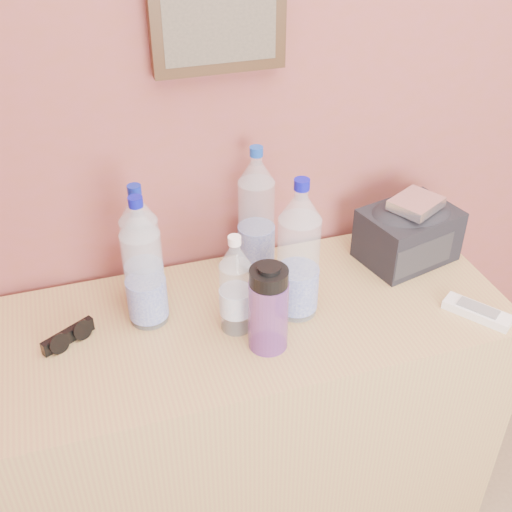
{
  "coord_description": "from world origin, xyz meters",
  "views": [
    {
      "loc": [
        -0.8,
        0.6,
        1.76
      ],
      "look_at": [
        -0.44,
        1.71,
        0.95
      ],
      "focal_mm": 45.0,
      "sensor_mm": 36.0,
      "label": 1
    }
  ],
  "objects_px": {
    "pet_large_d": "(298,257)",
    "nalgene_bottle": "(268,308)",
    "sunglasses": "(68,336)",
    "toiletry_bag": "(408,232)",
    "pet_small": "(236,289)",
    "foil_packet": "(416,203)",
    "pet_large_b": "(142,254)",
    "pet_large_a": "(144,269)",
    "ac_remote": "(477,312)",
    "dresser": "(254,422)",
    "pet_large_c": "(256,216)"
  },
  "relations": [
    {
      "from": "pet_large_a",
      "to": "foil_packet",
      "type": "relative_size",
      "value": 2.73
    },
    {
      "from": "pet_large_d",
      "to": "ac_remote",
      "type": "height_order",
      "value": "pet_large_d"
    },
    {
      "from": "pet_large_b",
      "to": "ac_remote",
      "type": "height_order",
      "value": "pet_large_b"
    },
    {
      "from": "nalgene_bottle",
      "to": "ac_remote",
      "type": "relative_size",
      "value": 1.36
    },
    {
      "from": "sunglasses",
      "to": "pet_large_b",
      "type": "bearing_deg",
      "value": -5.56
    },
    {
      "from": "pet_large_c",
      "to": "nalgene_bottle",
      "type": "bearing_deg",
      "value": -102.91
    },
    {
      "from": "pet_large_b",
      "to": "pet_small",
      "type": "relative_size",
      "value": 1.29
    },
    {
      "from": "pet_large_d",
      "to": "nalgene_bottle",
      "type": "relative_size",
      "value": 1.64
    },
    {
      "from": "pet_large_a",
      "to": "foil_packet",
      "type": "distance_m",
      "value": 0.7
    },
    {
      "from": "pet_large_c",
      "to": "foil_packet",
      "type": "bearing_deg",
      "value": -14.94
    },
    {
      "from": "pet_small",
      "to": "ac_remote",
      "type": "height_order",
      "value": "pet_small"
    },
    {
      "from": "pet_small",
      "to": "pet_large_d",
      "type": "bearing_deg",
      "value": 5.24
    },
    {
      "from": "pet_large_d",
      "to": "foil_packet",
      "type": "distance_m",
      "value": 0.37
    },
    {
      "from": "pet_large_b",
      "to": "sunglasses",
      "type": "xyz_separation_m",
      "value": [
        -0.2,
        -0.09,
        -0.13
      ]
    },
    {
      "from": "sunglasses",
      "to": "ac_remote",
      "type": "height_order",
      "value": "sunglasses"
    },
    {
      "from": "pet_large_d",
      "to": "toiletry_bag",
      "type": "bearing_deg",
      "value": 18.69
    },
    {
      "from": "pet_large_a",
      "to": "pet_small",
      "type": "distance_m",
      "value": 0.21
    },
    {
      "from": "dresser",
      "to": "foil_packet",
      "type": "bearing_deg",
      "value": 11.41
    },
    {
      "from": "pet_large_c",
      "to": "ac_remote",
      "type": "height_order",
      "value": "pet_large_c"
    },
    {
      "from": "pet_large_a",
      "to": "dresser",
      "type": "bearing_deg",
      "value": -14.36
    },
    {
      "from": "pet_small",
      "to": "foil_packet",
      "type": "xyz_separation_m",
      "value": [
        0.51,
        0.12,
        0.06
      ]
    },
    {
      "from": "pet_large_b",
      "to": "foil_packet",
      "type": "relative_size",
      "value": 2.68
    },
    {
      "from": "pet_small",
      "to": "ac_remote",
      "type": "bearing_deg",
      "value": -13.68
    },
    {
      "from": "dresser",
      "to": "pet_large_d",
      "type": "distance_m",
      "value": 0.55
    },
    {
      "from": "dresser",
      "to": "toiletry_bag",
      "type": "bearing_deg",
      "value": 13.03
    },
    {
      "from": "pet_large_c",
      "to": "toiletry_bag",
      "type": "distance_m",
      "value": 0.41
    },
    {
      "from": "pet_large_a",
      "to": "pet_large_b",
      "type": "bearing_deg",
      "value": 84.03
    },
    {
      "from": "pet_large_d",
      "to": "pet_small",
      "type": "height_order",
      "value": "pet_large_d"
    },
    {
      "from": "pet_large_b",
      "to": "sunglasses",
      "type": "height_order",
      "value": "pet_large_b"
    },
    {
      "from": "pet_large_d",
      "to": "toiletry_bag",
      "type": "distance_m",
      "value": 0.39
    },
    {
      "from": "sunglasses",
      "to": "toiletry_bag",
      "type": "height_order",
      "value": "toiletry_bag"
    },
    {
      "from": "pet_large_b",
      "to": "pet_large_d",
      "type": "height_order",
      "value": "pet_large_d"
    },
    {
      "from": "pet_large_a",
      "to": "pet_large_c",
      "type": "xyz_separation_m",
      "value": [
        0.31,
        0.14,
        0.0
      ]
    },
    {
      "from": "ac_remote",
      "to": "foil_packet",
      "type": "xyz_separation_m",
      "value": [
        -0.05,
        0.26,
        0.16
      ]
    },
    {
      "from": "toiletry_bag",
      "to": "foil_packet",
      "type": "relative_size",
      "value": 1.97
    },
    {
      "from": "pet_large_c",
      "to": "pet_large_d",
      "type": "bearing_deg",
      "value": -81.12
    },
    {
      "from": "foil_packet",
      "to": "pet_large_c",
      "type": "bearing_deg",
      "value": 165.06
    },
    {
      "from": "pet_large_a",
      "to": "pet_small",
      "type": "relative_size",
      "value": 1.32
    },
    {
      "from": "pet_large_d",
      "to": "sunglasses",
      "type": "bearing_deg",
      "value": 174.46
    },
    {
      "from": "ac_remote",
      "to": "nalgene_bottle",
      "type": "bearing_deg",
      "value": -131.67
    },
    {
      "from": "ac_remote",
      "to": "dresser",
      "type": "bearing_deg",
      "value": -143.37
    },
    {
      "from": "nalgene_bottle",
      "to": "toiletry_bag",
      "type": "relative_size",
      "value": 0.91
    },
    {
      "from": "pet_large_b",
      "to": "nalgene_bottle",
      "type": "bearing_deg",
      "value": -45.12
    },
    {
      "from": "nalgene_bottle",
      "to": "pet_large_b",
      "type": "bearing_deg",
      "value": 134.88
    },
    {
      "from": "pet_large_b",
      "to": "nalgene_bottle",
      "type": "relative_size",
      "value": 1.5
    },
    {
      "from": "ac_remote",
      "to": "foil_packet",
      "type": "bearing_deg",
      "value": 154.72
    },
    {
      "from": "pet_small",
      "to": "nalgene_bottle",
      "type": "xyz_separation_m",
      "value": [
        0.05,
        -0.08,
        -0.0
      ]
    },
    {
      "from": "toiletry_bag",
      "to": "pet_large_a",
      "type": "bearing_deg",
      "value": 170.12
    },
    {
      "from": "sunglasses",
      "to": "pet_large_c",
      "type": "bearing_deg",
      "value": -12.01
    },
    {
      "from": "pet_large_d",
      "to": "dresser",
      "type": "bearing_deg",
      "value": 171.7
    }
  ]
}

